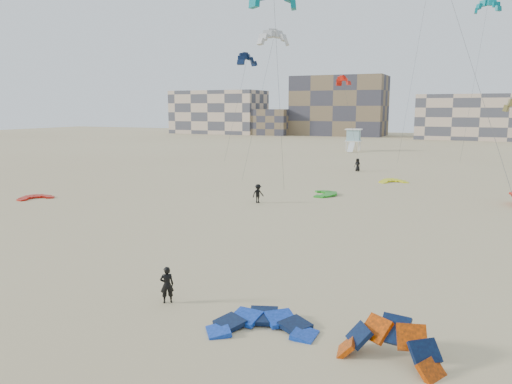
% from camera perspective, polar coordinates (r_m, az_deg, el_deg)
% --- Properties ---
extents(ground, '(320.00, 320.00, 0.00)m').
position_cam_1_polar(ground, '(23.05, -6.15, -11.84)').
color(ground, '#C8B886').
rests_on(ground, ground).
extents(kite_ground_blue, '(4.83, 4.97, 1.42)m').
position_cam_1_polar(kite_ground_blue, '(19.83, 0.69, -15.48)').
color(kite_ground_blue, blue).
rests_on(kite_ground_blue, ground).
extents(kite_ground_orange, '(3.76, 3.80, 3.37)m').
position_cam_1_polar(kite_ground_orange, '(18.26, 14.95, -18.14)').
color(kite_ground_orange, '#FF4B00').
rests_on(kite_ground_orange, ground).
extents(kite_ground_red, '(4.05, 3.99, 0.73)m').
position_cam_1_polar(kite_ground_red, '(51.08, -23.86, -0.71)').
color(kite_ground_red, red).
rests_on(kite_ground_red, ground).
extents(kite_ground_green, '(4.32, 4.17, 0.61)m').
position_cam_1_polar(kite_ground_green, '(49.29, 7.78, -0.32)').
color(kite_ground_green, green).
rests_on(kite_ground_green, ground).
extents(kite_ground_yellow, '(4.18, 4.25, 1.12)m').
position_cam_1_polar(kite_ground_yellow, '(59.09, 15.42, 1.07)').
color(kite_ground_yellow, yellow).
rests_on(kite_ground_yellow, ground).
extents(kitesurfer_main, '(0.71, 0.68, 1.63)m').
position_cam_1_polar(kitesurfer_main, '(22.36, -10.15, -10.39)').
color(kitesurfer_main, black).
rests_on(kitesurfer_main, ground).
extents(kitesurfer_c, '(1.15, 1.26, 1.70)m').
position_cam_1_polar(kitesurfer_c, '(44.48, 0.23, -0.18)').
color(kitesurfer_c, black).
rests_on(kitesurfer_c, ground).
extents(kitesurfer_e, '(0.96, 0.74, 1.73)m').
position_cam_1_polar(kitesurfer_e, '(68.39, 11.53, 3.07)').
color(kitesurfer_e, black).
rests_on(kitesurfer_e, ground).
extents(kite_fly_grey, '(5.08, 12.19, 16.82)m').
position_cam_1_polar(kite_fly_grey, '(60.78, 2.01, 17.07)').
color(kite_fly_grey, silver).
rests_on(kite_fly_grey, ground).
extents(kite_fly_navy, '(4.17, 5.15, 15.27)m').
position_cam_1_polar(kite_fly_navy, '(71.62, -1.05, 14.79)').
color(kite_fly_navy, '#081B3D').
rests_on(kite_fly_navy, ground).
extents(kite_fly_teal_b, '(4.14, 9.01, 22.47)m').
position_cam_1_polar(kite_fly_teal_b, '(81.29, 24.93, 18.62)').
color(kite_fly_teal_b, '#038278').
rests_on(kite_fly_teal_b, ground).
extents(kite_fly_red, '(4.04, 4.93, 12.52)m').
position_cam_1_polar(kite_fly_red, '(78.87, 9.94, 12.33)').
color(kite_fly_red, red).
rests_on(kite_fly_red, ground).
extents(lifeguard_tower_far, '(3.32, 6.06, 4.34)m').
position_cam_1_polar(lifeguard_tower_far, '(100.77, 11.07, 5.85)').
color(lifeguard_tower_far, white).
rests_on(lifeguard_tower_far, ground).
extents(condo_west_a, '(30.00, 15.00, 14.00)m').
position_cam_1_polar(condo_west_a, '(169.10, -4.29, 9.08)').
color(condo_west_a, '#CDB196').
rests_on(condo_west_a, ground).
extents(condo_west_b, '(28.00, 14.00, 18.00)m').
position_cam_1_polar(condo_west_b, '(157.85, 9.47, 9.68)').
color(condo_west_b, brown).
rests_on(condo_west_b, ground).
extents(condo_mid, '(32.00, 16.00, 12.00)m').
position_cam_1_polar(condo_mid, '(148.45, 24.23, 7.83)').
color(condo_mid, '#CDB196').
rests_on(condo_mid, ground).
extents(condo_fill_left, '(12.00, 10.00, 8.00)m').
position_cam_1_polar(condo_fill_left, '(158.69, 1.79, 7.99)').
color(condo_fill_left, brown).
rests_on(condo_fill_left, ground).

